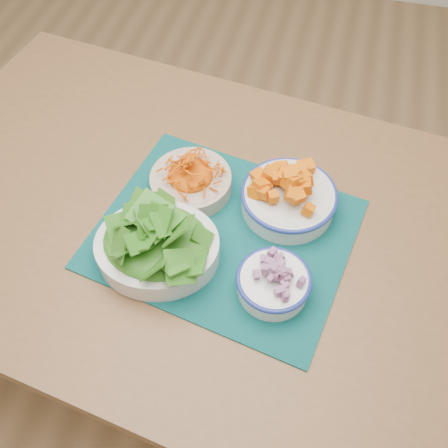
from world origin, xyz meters
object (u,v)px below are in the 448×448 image
object	(u,v)px
lettuce_bowl	(156,241)
carrot_bowl	(191,179)
table	(185,235)
onion_bowl	(274,281)
placemat	(224,233)
squash_bowl	(289,194)

from	to	relation	value
lettuce_bowl	carrot_bowl	bearing A→B (deg)	73.97
table	lettuce_bowl	distance (m)	0.19
table	onion_bowl	xyz separation A→B (m)	(0.22, -0.14, 0.13)
placemat	table	bearing A→B (deg)	169.91
squash_bowl	onion_bowl	xyz separation A→B (m)	(0.01, -0.20, -0.01)
placemat	onion_bowl	world-z (taller)	onion_bowl
squash_bowl	placemat	bearing A→B (deg)	-139.51
table	onion_bowl	size ratio (longest dim) A/B	8.95
placemat	lettuce_bowl	bearing A→B (deg)	-131.81
table	placemat	distance (m)	0.14
placemat	onion_bowl	distance (m)	0.16
placemat	squash_bowl	world-z (taller)	squash_bowl
table	onion_bowl	bearing A→B (deg)	-24.84
table	squash_bowl	distance (m)	0.26
placemat	onion_bowl	size ratio (longest dim) A/B	3.16
carrot_bowl	placemat	bearing A→B (deg)	-44.72
placemat	squash_bowl	distance (m)	0.15
carrot_bowl	onion_bowl	xyz separation A→B (m)	(0.21, -0.20, 0.00)
squash_bowl	carrot_bowl	bearing A→B (deg)	180.00
table	lettuce_bowl	xyz separation A→B (m)	(-0.01, -0.12, 0.15)
table	onion_bowl	distance (m)	0.29
squash_bowl	onion_bowl	size ratio (longest dim) A/B	1.29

